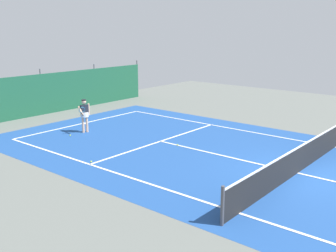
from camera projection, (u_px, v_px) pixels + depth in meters
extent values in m
plane|color=slate|center=(297.00, 173.00, 14.22)|extent=(36.00, 36.00, 0.00)
cube|color=#1E478C|center=(297.00, 173.00, 14.22)|extent=(11.02, 26.60, 0.01)
cube|color=white|center=(83.00, 123.00, 21.58)|extent=(8.22, 0.10, 0.01)
cube|color=white|center=(239.00, 213.00, 11.14)|extent=(0.10, 23.80, 0.01)
cube|color=white|center=(335.00, 147.00, 17.29)|extent=(0.10, 23.80, 0.01)
cube|color=white|center=(161.00, 141.00, 18.17)|extent=(8.22, 0.10, 0.01)
cube|color=white|center=(297.00, 173.00, 14.22)|extent=(0.10, 12.80, 0.01)
cube|color=white|center=(85.00, 124.00, 21.48)|extent=(0.10, 0.30, 0.01)
cube|color=black|center=(298.00, 160.00, 14.11)|extent=(9.92, 0.03, 0.95)
cube|color=white|center=(299.00, 147.00, 13.99)|extent=(9.92, 0.04, 0.05)
cylinder|color=#47474C|center=(222.00, 206.00, 10.34)|extent=(0.10, 0.10, 1.10)
cube|color=#195138|center=(42.00, 94.00, 23.56)|extent=(16.22, 0.06, 2.40)
cylinder|color=#595B60|center=(42.00, 92.00, 23.56)|extent=(0.08, 0.08, 2.70)
cylinder|color=#595B60|center=(95.00, 84.00, 26.59)|extent=(0.08, 0.08, 2.70)
cylinder|color=#595B60|center=(137.00, 79.00, 29.63)|extent=(0.08, 0.08, 2.70)
cube|color=#234C1E|center=(37.00, 104.00, 24.08)|extent=(14.60, 0.70, 1.10)
cylinder|color=#D8AD8C|center=(87.00, 124.00, 19.72)|extent=(0.12, 0.12, 0.82)
cylinder|color=#D8AD8C|center=(83.00, 124.00, 19.62)|extent=(0.12, 0.12, 0.82)
cylinder|color=white|center=(84.00, 114.00, 19.55)|extent=(0.40, 0.40, 0.22)
cube|color=#1E232D|center=(84.00, 110.00, 19.51)|extent=(0.40, 0.30, 0.56)
sphere|color=#D8AD8C|center=(84.00, 102.00, 19.40)|extent=(0.22, 0.22, 0.22)
cylinder|color=black|center=(84.00, 100.00, 19.38)|extent=(0.23, 0.23, 0.04)
cylinder|color=#D8AD8C|center=(89.00, 109.00, 19.62)|extent=(0.09, 0.09, 0.58)
cylinder|color=#D8AD8C|center=(81.00, 111.00, 19.28)|extent=(0.24, 0.53, 0.41)
cylinder|color=black|center=(82.00, 114.00, 19.04)|extent=(0.11, 0.27, 0.13)
torus|color=teal|center=(82.00, 110.00, 18.98)|extent=(0.33, 0.21, 0.29)
sphere|color=#CCDB33|center=(70.00, 135.00, 19.08)|extent=(0.07, 0.07, 0.07)
sphere|color=#CCDB33|center=(178.00, 145.00, 17.53)|extent=(0.07, 0.07, 0.07)
sphere|color=#CCDB33|center=(91.00, 162.00, 15.35)|extent=(0.07, 0.07, 0.07)
cube|color=navy|center=(21.00, 95.00, 26.19)|extent=(2.24, 4.37, 0.80)
cube|color=#2D333D|center=(20.00, 85.00, 26.03)|extent=(1.72, 2.04, 0.56)
cylinder|color=black|center=(46.00, 101.00, 26.32)|extent=(0.29, 0.66, 0.64)
cylinder|color=black|center=(23.00, 105.00, 24.86)|extent=(0.29, 0.66, 0.64)
cylinder|color=black|center=(21.00, 97.00, 27.72)|extent=(0.29, 0.66, 0.64)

